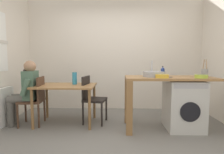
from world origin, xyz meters
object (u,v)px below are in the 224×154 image
Objects in this scene: chair_opposite at (91,97)px; vase at (75,78)px; mixing_bowl at (162,76)px; washing_machine at (183,105)px; seated_person at (26,89)px; dining_table at (66,90)px; bottle_tall_green at (163,72)px; colander at (201,76)px; chair_person_seat at (35,98)px; utensil_crock at (205,73)px.

vase is at bearing -86.49° from chair_opposite.
chair_opposite is 1.39m from mixing_bowl.
seated_person is at bearing 177.73° from washing_machine.
chair_opposite is 0.48m from vase.
dining_table is 1.28× the size of washing_machine.
vase reaches higher than washing_machine.
dining_table is at bearing 176.91° from bottle_tall_green.
colander reaches higher than dining_table.
chair_person_seat is at bearing 177.21° from washing_machine.
dining_table is 0.57m from chair_person_seat.
utensil_crock is at bearing -6.54° from vase.
chair_opposite is 1.68m from washing_machine.
vase is (-1.64, 0.20, -0.15)m from bottle_tall_green.
colander is at bearing -10.72° from dining_table.
vase is (-2.17, 0.54, -0.09)m from colander.
chair_person_seat is 4.97× the size of bottle_tall_green.
utensil_crock is at bearing -5.87° from bottle_tall_green.
chair_person_seat is (-0.55, -0.09, -0.14)m from dining_table.
mixing_bowl is (1.70, -0.42, 0.31)m from dining_table.
bottle_tall_green reaches higher than vase.
dining_table is 1.78m from mixing_bowl.
colander is at bearing -49.26° from washing_machine.
bottle_tall_green is 0.78× the size of vase.
bottle_tall_green is at bearing -3.09° from dining_table.
chair_opposite is 4.50× the size of colander.
seated_person is at bearing 90.00° from chair_person_seat.
utensil_crock is at bearing 17.35° from mixing_bowl.
colander is (-0.18, -0.27, -0.04)m from utensil_crock.
bottle_tall_green is 0.60× the size of utensil_crock.
bottle_tall_green reaches higher than washing_machine.
colander is at bearing -32.91° from bottle_tall_green.
chair_opposite is 1.41m from bottle_tall_green.
bottle_tall_green reaches higher than dining_table.
seated_person is at bearing -179.70° from bottle_tall_green.
colander is at bearing 84.75° from chair_opposite.
utensil_crock is at bearing -97.89° from chair_person_seat.
washing_machine is at bearing -98.69° from seated_person.
mixing_bowl is at bearing 178.15° from colander.
mixing_bowl is at bearing -18.51° from vase.
dining_table is 1.22× the size of chair_opposite.
vase is (-0.33, 0.04, 0.35)m from chair_opposite.
bottle_tall_green is (2.50, 0.01, 0.33)m from seated_person.
seated_person is 2.44m from mixing_bowl.
dining_table is 1.83m from bottle_tall_green.
chair_opposite is at bearing 158.50° from mixing_bowl.
mixing_bowl is 0.92× the size of vase.
mixing_bowl is (-0.09, -0.32, -0.05)m from bottle_tall_green.
washing_machine is 2.06m from vase.
utensil_crock is at bearing 93.43° from chair_opposite.
utensil_crock is 2.37m from vase.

